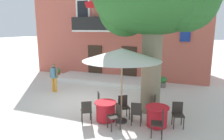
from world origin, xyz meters
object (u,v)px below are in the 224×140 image
(cafe_chair_near_tree_3, at_px, (86,110))
(cafe_chair_middle_3, at_px, (136,112))
(cafe_chair_near_tree_1, at_px, (123,105))
(cafe_chair_middle_1, at_px, (178,113))
(ground_planter_left, at_px, (58,72))
(cafe_table_near_tree, at_px, (106,111))
(cafe_chair_near_tree_2, at_px, (101,101))
(pedestrian_near_entrance, at_px, (54,76))
(cafe_chair_middle_0, at_px, (159,122))
(plane_tree, at_px, (152,1))
(cafe_table_middle, at_px, (157,116))
(cafe_chair_near_tree_0, at_px, (116,115))
(cafe_chair_middle_2, at_px, (157,105))
(cafe_umbrella, at_px, (122,55))
(ground_planter_right, at_px, (163,81))

(cafe_chair_near_tree_3, distance_m, cafe_chair_middle_3, 1.87)
(cafe_chair_middle_3, bearing_deg, cafe_chair_near_tree_1, 144.79)
(cafe_chair_middle_1, relative_size, ground_planter_left, 1.44)
(cafe_table_near_tree, bearing_deg, cafe_chair_middle_3, 1.97)
(cafe_chair_near_tree_2, relative_size, pedestrian_near_entrance, 0.56)
(cafe_chair_near_tree_3, height_order, cafe_chair_middle_0, same)
(plane_tree, relative_size, cafe_table_middle, 7.22)
(cafe_chair_near_tree_1, bearing_deg, cafe_chair_middle_1, 0.15)
(cafe_chair_near_tree_0, xyz_separation_m, ground_planter_left, (-6.73, 6.05, -0.18))
(cafe_chair_middle_2, bearing_deg, cafe_chair_near_tree_2, -170.56)
(cafe_chair_near_tree_2, distance_m, cafe_umbrella, 2.39)
(plane_tree, distance_m, cafe_chair_middle_2, 4.14)
(cafe_chair_middle_0, xyz_separation_m, cafe_chair_middle_1, (0.52, 1.00, 0.00))
(cafe_chair_near_tree_0, relative_size, cafe_chair_middle_0, 1.00)
(cafe_table_near_tree, height_order, cafe_chair_middle_0, cafe_chair_middle_0)
(plane_tree, relative_size, ground_planter_left, 9.91)
(ground_planter_left, distance_m, pedestrian_near_entrance, 3.82)
(plane_tree, height_order, cafe_chair_near_tree_3, plane_tree)
(cafe_chair_near_tree_2, height_order, ground_planter_left, cafe_chair_near_tree_2)
(cafe_chair_middle_2, bearing_deg, cafe_chair_near_tree_3, -149.06)
(plane_tree, bearing_deg, cafe_chair_near_tree_3, -133.33)
(cafe_table_middle, height_order, ground_planter_right, cafe_table_middle)
(cafe_chair_near_tree_3, height_order, cafe_umbrella, cafe_umbrella)
(cafe_table_near_tree, bearing_deg, cafe_chair_middle_0, -13.14)
(cafe_chair_near_tree_0, height_order, cafe_chair_middle_3, same)
(plane_tree, relative_size, cafe_chair_near_tree_2, 6.86)
(plane_tree, bearing_deg, cafe_chair_near_tree_0, -110.44)
(cafe_chair_near_tree_1, bearing_deg, cafe_chair_middle_3, -35.21)
(cafe_table_near_tree, xyz_separation_m, cafe_chair_middle_3, (1.21, 0.04, 0.14))
(cafe_chair_middle_0, bearing_deg, cafe_umbrella, 158.13)
(cafe_chair_near_tree_0, distance_m, cafe_chair_near_tree_1, 0.97)
(cafe_chair_near_tree_2, xyz_separation_m, cafe_chair_near_tree_3, (-0.13, -1.07, 0.00))
(plane_tree, bearing_deg, ground_planter_right, 88.43)
(pedestrian_near_entrance, bearing_deg, cafe_chair_near_tree_2, -25.94)
(cafe_chair_near_tree_0, xyz_separation_m, ground_planter_right, (0.88, 5.98, -0.16))
(cafe_table_near_tree, distance_m, ground_planter_left, 8.30)
(cafe_chair_middle_1, bearing_deg, cafe_chair_middle_0, -117.28)
(plane_tree, height_order, cafe_chair_middle_2, plane_tree)
(cafe_chair_near_tree_0, bearing_deg, cafe_chair_near_tree_3, 179.83)
(cafe_table_near_tree, bearing_deg, cafe_chair_middle_2, 28.20)
(cafe_chair_middle_1, xyz_separation_m, cafe_chair_middle_3, (-1.43, -0.46, 0.00))
(cafe_table_near_tree, xyz_separation_m, cafe_chair_middle_0, (2.13, -0.50, 0.14))
(cafe_chair_middle_1, relative_size, pedestrian_near_entrance, 0.56)
(cafe_chair_near_tree_3, bearing_deg, ground_planter_left, 132.56)
(cafe_chair_near_tree_2, xyz_separation_m, cafe_chair_middle_3, (1.67, -0.56, 0.00))
(cafe_chair_middle_1, distance_m, cafe_umbrella, 2.94)
(plane_tree, height_order, cafe_chair_middle_1, plane_tree)
(cafe_table_near_tree, bearing_deg, cafe_table_middle, 6.84)
(cafe_chair_near_tree_3, bearing_deg, cafe_table_middle, 15.50)
(cafe_chair_near_tree_0, height_order, cafe_table_middle, cafe_chair_near_tree_0)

